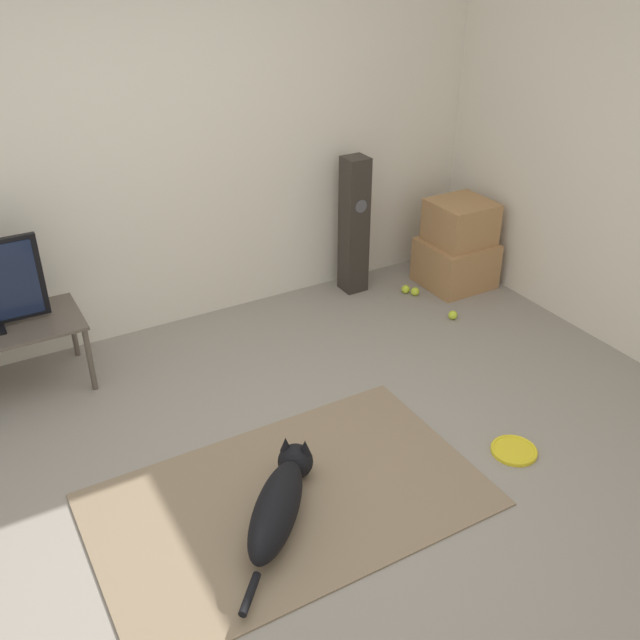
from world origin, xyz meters
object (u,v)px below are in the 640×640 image
Objects in this scene: dog at (280,501)px; cardboard_box_lower at (455,263)px; floor_speaker at (354,226)px; tennis_ball_near_speaker at (406,289)px; cardboard_box_upper at (461,222)px; tennis_ball_by_boxes at (415,291)px; frisbee at (514,450)px; tennis_ball_loose_on_carpet at (453,315)px.

cardboard_box_lower is (2.40, 1.62, 0.05)m from dog.
floor_speaker is 0.66m from tennis_ball_near_speaker.
cardboard_box_lower is 7.79× the size of tennis_ball_near_speaker.
dog is at bearing -145.97° from cardboard_box_lower.
cardboard_box_upper is 6.75× the size of tennis_ball_by_boxes.
cardboard_box_upper reaches higher than cardboard_box_lower.
frisbee is 2.16m from cardboard_box_upper.
cardboard_box_lower is 0.48× the size of floor_speaker.
dog is 2.58m from tennis_ball_near_speaker.
cardboard_box_upper is at bearing 49.66° from tennis_ball_loose_on_carpet.
floor_speaker is 0.71m from tennis_ball_by_boxes.
tennis_ball_by_boxes is at bearing -178.17° from cardboard_box_lower.
cardboard_box_upper reaches higher than tennis_ball_by_boxes.
cardboard_box_lower reaches higher than dog.
floor_speaker reaches higher than tennis_ball_by_boxes.
tennis_ball_near_speaker is (-0.45, 0.05, -0.49)m from cardboard_box_upper.
tennis_ball_loose_on_carpet is (0.02, -0.44, 0.00)m from tennis_ball_by_boxes.
dog reaches higher than tennis_ball_by_boxes.
cardboard_box_upper is at bearing 33.98° from dog.
tennis_ball_near_speaker and tennis_ball_loose_on_carpet have the same top height.
tennis_ball_near_speaker is at bearing 72.13° from frisbee.
dog is 12.07× the size of tennis_ball_loose_on_carpet.
tennis_ball_by_boxes is at bearing -59.80° from tennis_ball_near_speaker.
tennis_ball_near_speaker is at bearing 96.34° from tennis_ball_loose_on_carpet.
tennis_ball_loose_on_carpet is (2.02, 1.16, -0.09)m from dog.
tennis_ball_by_boxes is (2.00, 1.61, -0.09)m from dog.
cardboard_box_lower reaches higher than tennis_ball_loose_on_carpet.
frisbee is at bearing -115.99° from tennis_ball_loose_on_carpet.
floor_speaker is (-0.77, 0.32, 0.01)m from cardboard_box_upper.
frisbee is 0.58× the size of cardboard_box_upper.
tennis_ball_near_speaker is at bearing -40.44° from floor_speaker.
cardboard_box_upper reaches higher than tennis_ball_loose_on_carpet.
frisbee is at bearing -7.87° from dog.
floor_speaker reaches higher than tennis_ball_loose_on_carpet.
frisbee is at bearing -120.13° from cardboard_box_upper.
cardboard_box_lower is 0.35m from cardboard_box_upper.
tennis_ball_by_boxes is at bearing -176.97° from cardboard_box_upper.
tennis_ball_loose_on_carpet is at bearing -83.66° from tennis_ball_near_speaker.
cardboard_box_lower is 0.61m from tennis_ball_loose_on_carpet.
tennis_ball_near_speaker is at bearing 172.43° from cardboard_box_lower.
frisbee is 3.88× the size of tennis_ball_loose_on_carpet.
cardboard_box_upper is 6.75× the size of tennis_ball_near_speaker.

